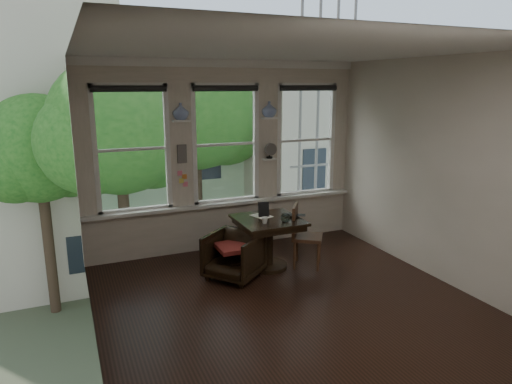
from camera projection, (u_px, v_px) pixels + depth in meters
name	position (u px, v px, depth m)	size (l,w,h in m)	color
ground	(288.00, 303.00, 5.64)	(4.50, 4.50, 0.00)	black
ceiling	(292.00, 50.00, 4.95)	(4.50, 4.50, 0.00)	silver
wall_back	(225.00, 157.00, 7.31)	(4.50, 4.50, 0.00)	beige
wall_front	(433.00, 246.00, 3.28)	(4.50, 4.50, 0.00)	beige
wall_left	(84.00, 204.00, 4.43)	(4.50, 4.50, 0.00)	beige
wall_right	(438.00, 170.00, 6.16)	(4.50, 4.50, 0.00)	beige
window_left	(132.00, 149.00, 6.70)	(1.10, 0.12, 1.90)	white
window_center	(225.00, 144.00, 7.26)	(1.10, 0.12, 1.90)	white
window_right	(305.00, 140.00, 7.82)	(1.10, 0.12, 1.90)	white
shelf_left	(181.00, 121.00, 6.80)	(0.26, 0.16, 0.03)	white
shelf_right	(269.00, 118.00, 7.36)	(0.26, 0.16, 0.03)	white
intercom	(182.00, 154.00, 6.94)	(0.14, 0.06, 0.28)	#59544F
sticky_notes	(183.00, 176.00, 7.03)	(0.16, 0.01, 0.24)	pink
desk_fan	(269.00, 153.00, 7.47)	(0.20, 0.20, 0.24)	#59544F
vase_left	(181.00, 111.00, 6.77)	(0.24, 0.24, 0.25)	white
vase_right	(269.00, 109.00, 7.32)	(0.24, 0.24, 0.25)	white
table	(268.00, 243.00, 6.63)	(0.90, 0.90, 0.75)	black
armchair_left	(234.00, 256.00, 6.30)	(0.69, 0.71, 0.64)	black
cushion_red	(234.00, 247.00, 6.27)	(0.45, 0.45, 0.06)	maroon
side_chair_right	(308.00, 236.00, 6.68)	(0.42, 0.42, 0.92)	#412517
laptop	(294.00, 216.00, 6.61)	(0.33, 0.21, 0.03)	black
mug	(265.00, 220.00, 6.32)	(0.09, 0.09, 0.09)	white
drinking_glass	(285.00, 219.00, 6.37)	(0.13, 0.13, 0.10)	white
tablet	(264.00, 209.00, 6.62)	(0.16, 0.02, 0.22)	black
papers	(261.00, 216.00, 6.68)	(0.22, 0.30, 0.00)	silver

